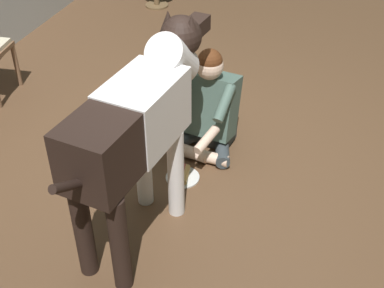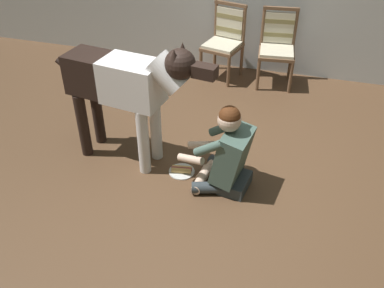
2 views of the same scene
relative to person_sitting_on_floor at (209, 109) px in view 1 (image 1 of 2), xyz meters
The scene contains 4 objects.
ground_plane 0.39m from the person_sitting_on_floor, behind, with size 15.41×15.41×0.00m, color brown.
person_sitting_on_floor is the anchor object (origin of this frame).
large_dog 1.13m from the person_sitting_on_floor, behind, with size 1.67×0.48×1.33m.
hot_dog_on_plate 0.57m from the person_sitting_on_floor, behind, with size 0.26×0.26×0.06m.
Camera 1 is at (-3.15, -0.94, 2.57)m, focal length 48.33 mm.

